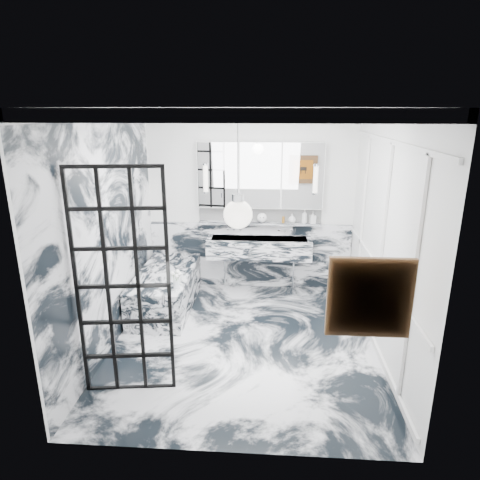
# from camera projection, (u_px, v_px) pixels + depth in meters

# --- Properties ---
(floor) EXTENTS (3.60, 3.60, 0.00)m
(floor) POSITION_uv_depth(u_px,v_px,m) (243.00, 342.00, 5.34)
(floor) COLOR silver
(floor) RESTS_ON ground
(ceiling) EXTENTS (3.60, 3.60, 0.00)m
(ceiling) POSITION_uv_depth(u_px,v_px,m) (244.00, 107.00, 4.51)
(ceiling) COLOR white
(ceiling) RESTS_ON wall_back
(wall_back) EXTENTS (3.60, 0.00, 3.60)m
(wall_back) POSITION_uv_depth(u_px,v_px,m) (250.00, 201.00, 6.64)
(wall_back) COLOR white
(wall_back) RESTS_ON floor
(wall_front) EXTENTS (3.60, 0.00, 3.60)m
(wall_front) POSITION_uv_depth(u_px,v_px,m) (229.00, 302.00, 3.21)
(wall_front) COLOR white
(wall_front) RESTS_ON floor
(wall_left) EXTENTS (0.00, 3.60, 3.60)m
(wall_left) POSITION_uv_depth(u_px,v_px,m) (108.00, 232.00, 5.03)
(wall_left) COLOR white
(wall_left) RESTS_ON floor
(wall_right) EXTENTS (0.00, 3.60, 3.60)m
(wall_right) POSITION_uv_depth(u_px,v_px,m) (385.00, 237.00, 4.82)
(wall_right) COLOR white
(wall_right) RESTS_ON floor
(marble_clad_back) EXTENTS (3.18, 0.05, 1.05)m
(marble_clad_back) POSITION_uv_depth(u_px,v_px,m) (250.00, 255.00, 6.88)
(marble_clad_back) COLOR silver
(marble_clad_back) RESTS_ON floor
(marble_clad_left) EXTENTS (0.02, 3.56, 2.68)m
(marble_clad_left) POSITION_uv_depth(u_px,v_px,m) (110.00, 237.00, 5.05)
(marble_clad_left) COLOR silver
(marble_clad_left) RESTS_ON floor
(panel_molding) EXTENTS (0.03, 3.40, 2.30)m
(panel_molding) POSITION_uv_depth(u_px,v_px,m) (382.00, 246.00, 4.85)
(panel_molding) COLOR white
(panel_molding) RESTS_ON floor
(soap_bottle_a) EXTENTS (0.09, 0.09, 0.21)m
(soap_bottle_a) POSITION_uv_depth(u_px,v_px,m) (304.00, 216.00, 6.56)
(soap_bottle_a) COLOR #8C5919
(soap_bottle_a) RESTS_ON ledge
(soap_bottle_b) EXTENTS (0.10, 0.10, 0.19)m
(soap_bottle_b) POSITION_uv_depth(u_px,v_px,m) (313.00, 217.00, 6.56)
(soap_bottle_b) COLOR #4C4C51
(soap_bottle_b) RESTS_ON ledge
(soap_bottle_c) EXTENTS (0.12, 0.12, 0.15)m
(soap_bottle_c) POSITION_uv_depth(u_px,v_px,m) (292.00, 218.00, 6.58)
(soap_bottle_c) COLOR silver
(soap_bottle_c) RESTS_ON ledge
(face_pot) EXTENTS (0.15, 0.15, 0.15)m
(face_pot) POSITION_uv_depth(u_px,v_px,m) (262.00, 218.00, 6.61)
(face_pot) COLOR white
(face_pot) RESTS_ON ledge
(amber_bottle) EXTENTS (0.04, 0.04, 0.10)m
(amber_bottle) POSITION_uv_depth(u_px,v_px,m) (283.00, 220.00, 6.60)
(amber_bottle) COLOR #8C5919
(amber_bottle) RESTS_ON ledge
(flower_vase) EXTENTS (0.08, 0.08, 0.12)m
(flower_vase) POSITION_uv_depth(u_px,v_px,m) (176.00, 284.00, 5.54)
(flower_vase) COLOR silver
(flower_vase) RESTS_ON bathtub
(crittall_door) EXTENTS (0.88, 0.15, 2.30)m
(crittall_door) POSITION_uv_depth(u_px,v_px,m) (123.00, 286.00, 4.12)
(crittall_door) COLOR black
(crittall_door) RESTS_ON floor
(artwork) EXTENTS (0.53, 0.05, 0.53)m
(artwork) POSITION_uv_depth(u_px,v_px,m) (370.00, 298.00, 3.17)
(artwork) COLOR #B26112
(artwork) RESTS_ON wall_front
(pendant_light) EXTENTS (0.24, 0.24, 0.24)m
(pendant_light) POSITION_uv_depth(u_px,v_px,m) (238.00, 214.00, 3.55)
(pendant_light) COLOR white
(pendant_light) RESTS_ON ceiling
(trough_sink) EXTENTS (1.60, 0.45, 0.30)m
(trough_sink) POSITION_uv_depth(u_px,v_px,m) (259.00, 247.00, 6.60)
(trough_sink) COLOR silver
(trough_sink) RESTS_ON wall_back
(ledge) EXTENTS (1.90, 0.14, 0.04)m
(ledge) POSITION_uv_depth(u_px,v_px,m) (260.00, 223.00, 6.65)
(ledge) COLOR silver
(ledge) RESTS_ON wall_back
(subway_tile) EXTENTS (1.90, 0.03, 0.23)m
(subway_tile) POSITION_uv_depth(u_px,v_px,m) (260.00, 214.00, 6.67)
(subway_tile) COLOR white
(subway_tile) RESTS_ON wall_back
(mirror_cabinet) EXTENTS (1.90, 0.16, 1.00)m
(mirror_cabinet) POSITION_uv_depth(u_px,v_px,m) (260.00, 175.00, 6.43)
(mirror_cabinet) COLOR white
(mirror_cabinet) RESTS_ON wall_back
(sconce_left) EXTENTS (0.07, 0.07, 0.40)m
(sconce_left) POSITION_uv_depth(u_px,v_px,m) (205.00, 178.00, 6.41)
(sconce_left) COLOR white
(sconce_left) RESTS_ON mirror_cabinet
(sconce_right) EXTENTS (0.07, 0.07, 0.40)m
(sconce_right) POSITION_uv_depth(u_px,v_px,m) (316.00, 180.00, 6.30)
(sconce_right) COLOR white
(sconce_right) RESTS_ON mirror_cabinet
(bathtub) EXTENTS (0.75, 1.65, 0.55)m
(bathtub) POSITION_uv_depth(u_px,v_px,m) (166.00, 290.00, 6.19)
(bathtub) COLOR silver
(bathtub) RESTS_ON floor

